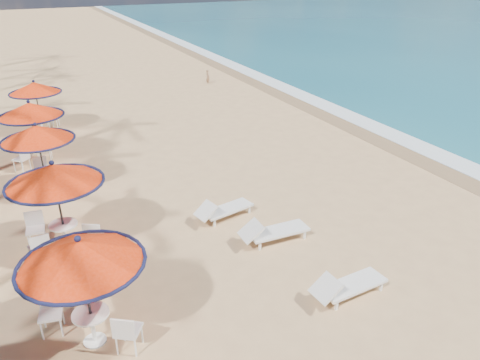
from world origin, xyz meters
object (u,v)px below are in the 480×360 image
object	(u,v)px
station_0	(81,263)
station_1	(54,186)
lounger_mid	(272,231)
station_2	(38,142)
lounger_far	(222,209)
station_3	(30,117)
lounger_near	(346,285)
station_4	(37,93)

from	to	relation	value
station_0	station_1	world-z (taller)	station_1
lounger_mid	station_2	bearing A→B (deg)	132.93
lounger_far	station_0	bearing A→B (deg)	-153.74
lounger_mid	station_3	bearing A→B (deg)	122.79
station_2	lounger_near	bearing A→B (deg)	-56.96
station_1	station_3	distance (m)	6.75
station_1	station_0	bearing A→B (deg)	-88.42
lounger_mid	lounger_far	distance (m)	1.91
station_2	station_0	bearing A→B (deg)	-88.36
station_1	station_3	bearing A→B (deg)	91.56
station_3	station_4	size ratio (longest dim) A/B	1.06
station_3	lounger_near	xyz separation A→B (m)	(5.82, -11.67, -1.50)
station_2	lounger_far	distance (m)	6.46
station_2	station_4	world-z (taller)	station_2
station_0	lounger_far	distance (m)	5.87
station_4	station_1	bearing A→B (deg)	-91.67
station_1	station_3	world-z (taller)	station_1
station_4	lounger_near	bearing A→B (deg)	-71.31
station_1	lounger_near	world-z (taller)	station_1
station_2	lounger_far	bearing A→B (deg)	-42.55
station_4	lounger_far	size ratio (longest dim) A/B	1.21
station_3	station_4	bearing A→B (deg)	82.99
station_0	station_2	bearing A→B (deg)	91.64
station_1	station_2	world-z (taller)	station_1
station_4	station_2	bearing A→B (deg)	-93.59
station_0	lounger_far	world-z (taller)	station_0
station_0	lounger_mid	bearing A→B (deg)	18.86
station_0	station_3	xyz separation A→B (m)	(-0.29, 10.59, -0.11)
station_1	lounger_near	distance (m)	7.64
station_0	station_1	bearing A→B (deg)	91.58
station_1	lounger_mid	distance (m)	5.85
station_4	lounger_far	bearing A→B (deg)	-69.34
station_4	lounger_near	distance (m)	16.67
station_1	station_4	distance (m)	10.82
station_2	lounger_far	xyz separation A→B (m)	(4.63, -4.25, -1.48)
station_3	lounger_near	distance (m)	13.12
lounger_near	station_4	bearing A→B (deg)	104.69
station_0	station_3	distance (m)	10.59
station_1	station_4	xyz separation A→B (m)	(0.32, 10.81, -0.17)
station_2	station_3	bearing A→B (deg)	91.37
lounger_near	lounger_mid	size ratio (longest dim) A/B	0.98
station_2	lounger_near	xyz separation A→B (m)	(5.75, -8.85, -1.47)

